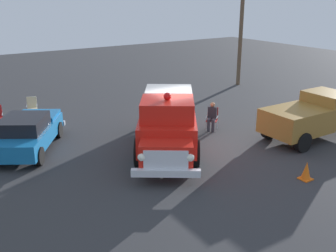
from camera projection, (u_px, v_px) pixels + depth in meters
name	position (u px, v px, depth m)	size (l,w,h in m)	color
ground_plane	(180.00, 142.00, 16.51)	(60.00, 60.00, 0.00)	#333335
vintage_fire_truck	(168.00, 122.00, 15.35)	(5.15, 6.14, 2.59)	black
classic_hot_rod	(28.00, 132.00, 15.54)	(3.88, 4.68, 1.46)	black
parked_pickup	(313.00, 116.00, 16.78)	(4.82, 2.08, 1.90)	black
lawn_chair_near_truck	(212.00, 117.00, 17.97)	(0.69, 0.69, 1.02)	#B7BABF
lawn_chair_by_car	(32.00, 106.00, 19.73)	(0.63, 0.62, 1.02)	#B7BABF
spectator_seated	(212.00, 115.00, 17.82)	(0.65, 0.63, 1.29)	#383842
utility_pole	(241.00, 30.00, 25.74)	(0.30, 1.70, 6.95)	brown
traffic_cone	(306.00, 171.00, 13.17)	(0.40, 0.40, 0.64)	orange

